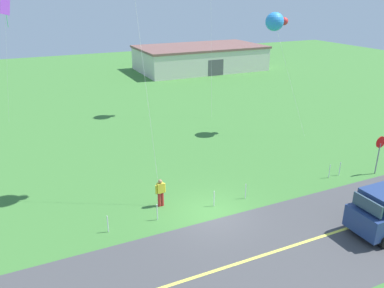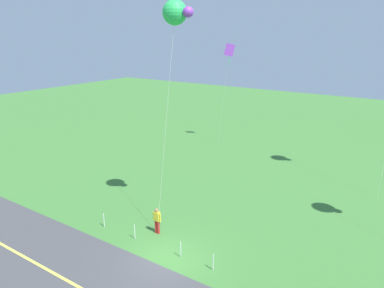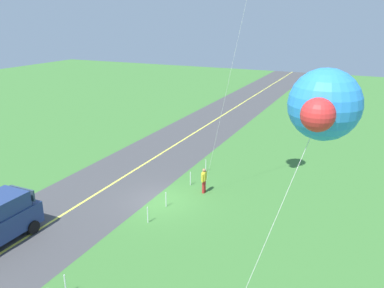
{
  "view_description": "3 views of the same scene",
  "coord_description": "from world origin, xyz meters",
  "px_view_note": "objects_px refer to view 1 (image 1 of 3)",
  "views": [
    {
      "loc": [
        -8.38,
        -15.5,
        10.9
      ],
      "look_at": [
        -0.17,
        2.14,
        3.24
      ],
      "focal_mm": 36.2,
      "sensor_mm": 36.0,
      "label": 1
    },
    {
      "loc": [
        10.81,
        -13.35,
        11.49
      ],
      "look_at": [
        -0.57,
        3.31,
        5.47
      ],
      "focal_mm": 35.13,
      "sensor_mm": 36.0,
      "label": 2
    },
    {
      "loc": [
        17.96,
        10.51,
        10.4
      ],
      "look_at": [
        -0.81,
        1.74,
        3.55
      ],
      "focal_mm": 36.15,
      "sensor_mm": 36.0,
      "label": 3
    }
  ],
  "objects_px": {
    "stop_sign": "(380,148)",
    "warehouse_distant": "(200,58)",
    "kite_yellow_high": "(5,9)",
    "kite_green_far": "(275,22)",
    "person_adult_near": "(161,192)"
  },
  "relations": [
    {
      "from": "stop_sign",
      "to": "warehouse_distant",
      "type": "relative_size",
      "value": 0.14
    },
    {
      "from": "kite_yellow_high",
      "to": "kite_green_far",
      "type": "xyz_separation_m",
      "value": [
        18.51,
        -11.38,
        -0.78
      ]
    },
    {
      "from": "stop_sign",
      "to": "warehouse_distant",
      "type": "height_order",
      "value": "warehouse_distant"
    },
    {
      "from": "person_adult_near",
      "to": "stop_sign",
      "type": "bearing_deg",
      "value": 151.06
    },
    {
      "from": "warehouse_distant",
      "to": "kite_yellow_high",
      "type": "bearing_deg",
      "value": -148.29
    },
    {
      "from": "person_adult_near",
      "to": "warehouse_distant",
      "type": "bearing_deg",
      "value": -139.74
    },
    {
      "from": "kite_green_far",
      "to": "warehouse_distant",
      "type": "bearing_deg",
      "value": 75.67
    },
    {
      "from": "person_adult_near",
      "to": "warehouse_distant",
      "type": "xyz_separation_m",
      "value": [
        19.43,
        34.89,
        0.89
      ]
    },
    {
      "from": "stop_sign",
      "to": "kite_green_far",
      "type": "relative_size",
      "value": 0.27
    },
    {
      "from": "kite_yellow_high",
      "to": "kite_green_far",
      "type": "relative_size",
      "value": 1.1
    },
    {
      "from": "stop_sign",
      "to": "person_adult_near",
      "type": "distance_m",
      "value": 14.1
    },
    {
      "from": "person_adult_near",
      "to": "kite_yellow_high",
      "type": "relative_size",
      "value": 0.15
    },
    {
      "from": "kite_yellow_high",
      "to": "warehouse_distant",
      "type": "xyz_separation_m",
      "value": [
        25.43,
        15.71,
        -7.82
      ]
    },
    {
      "from": "stop_sign",
      "to": "person_adult_near",
      "type": "relative_size",
      "value": 1.6
    },
    {
      "from": "kite_green_far",
      "to": "stop_sign",
      "type": "bearing_deg",
      "value": -81.84
    }
  ]
}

